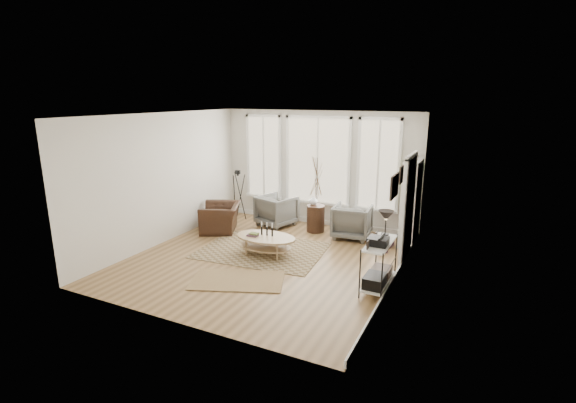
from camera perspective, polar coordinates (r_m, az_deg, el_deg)
The scene contains 17 objects.
room at distance 8.22m, azimuth -2.88°, elevation 1.45°, with size 5.50×5.54×2.90m.
bay_window at distance 10.59m, azimuth 4.06°, elevation 5.34°, with size 4.14×0.12×2.24m.
door at distance 8.52m, azimuth 16.16°, elevation -0.76°, with size 0.09×1.06×2.22m.
bookcase at distance 9.61m, azimuth 16.45°, elevation -0.12°, with size 0.31×0.85×2.06m.
low_shelf at distance 7.39m, azimuth 12.35°, elevation -7.82°, with size 0.38×1.08×1.30m.
wall_art at distance 6.99m, azimuth 14.57°, elevation 2.47°, with size 0.04×0.88×0.44m.
rug_main at distance 9.09m, azimuth -3.55°, elevation -6.66°, with size 2.60×1.95×0.01m, color brown.
rug_runner at distance 7.72m, azimuth -6.91°, elevation -10.62°, with size 1.64×0.91×0.01m, color brown.
coffee_table at distance 8.75m, azimuth -3.09°, elevation -5.32°, with size 1.31×0.86×0.59m.
armchair_left at distance 10.68m, azimuth -1.56°, elevation -1.22°, with size 0.84×0.87×0.79m, color #60605B.
armchair_right at distance 9.88m, azimuth 8.76°, elevation -2.69°, with size 0.84×0.87×0.79m, color #60605B.
side_table at distance 10.09m, azimuth 3.85°, elevation 0.68°, with size 0.44×0.44×1.83m.
vase at distance 10.22m, azimuth 3.48°, elevation 0.19°, with size 0.21×0.21×0.22m, color silver.
accent_chair at distance 10.40m, azimuth -9.20°, elevation -2.18°, with size 0.90×1.03×0.67m, color #341F14.
tripod_camera at distance 11.17m, azimuth -6.80°, elevation 0.58°, with size 0.47×0.47×1.35m.
book_stack_near at distance 9.57m, azimuth 13.42°, elevation -5.36°, with size 0.23×0.30×0.19m, color maroon.
book_stack_far at distance 9.24m, azimuth 12.91°, elevation -6.14°, with size 0.20×0.25×0.16m, color maroon.
Camera 1 is at (3.90, -6.99, 3.26)m, focal length 26.00 mm.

